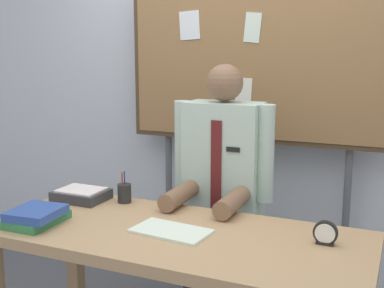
# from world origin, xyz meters

# --- Properties ---
(back_wall) EXTENTS (6.40, 0.08, 2.70)m
(back_wall) POSITION_xyz_m (0.00, 1.28, 1.35)
(back_wall) COLOR silver
(back_wall) RESTS_ON ground_plane
(desk) EXTENTS (1.65, 0.70, 0.75)m
(desk) POSITION_xyz_m (0.00, 0.00, 0.65)
(desk) COLOR tan
(desk) RESTS_ON ground_plane
(person) EXTENTS (0.55, 0.56, 1.45)m
(person) POSITION_xyz_m (0.00, 0.59, 0.67)
(person) COLOR #2D2D33
(person) RESTS_ON ground_plane
(bulletin_board) EXTENTS (1.60, 0.09, 1.98)m
(bulletin_board) POSITION_xyz_m (-0.00, 1.07, 1.45)
(bulletin_board) COLOR #4C3823
(bulletin_board) RESTS_ON ground_plane
(book_stack) EXTENTS (0.22, 0.27, 0.08)m
(book_stack) POSITION_xyz_m (-0.60, -0.17, 0.79)
(book_stack) COLOR #337F47
(book_stack) RESTS_ON desk
(open_notebook) EXTENTS (0.34, 0.22, 0.01)m
(open_notebook) POSITION_xyz_m (-0.01, -0.02, 0.76)
(open_notebook) COLOR silver
(open_notebook) RESTS_ON desk
(desk_clock) EXTENTS (0.10, 0.04, 0.10)m
(desk_clock) POSITION_xyz_m (0.61, 0.11, 0.79)
(desk_clock) COLOR black
(desk_clock) RESTS_ON desk
(pen_holder) EXTENTS (0.07, 0.07, 0.16)m
(pen_holder) POSITION_xyz_m (-0.42, 0.27, 0.80)
(pen_holder) COLOR #262626
(pen_holder) RESTS_ON desk
(paper_tray) EXTENTS (0.26, 0.20, 0.06)m
(paper_tray) POSITION_xyz_m (-0.64, 0.21, 0.78)
(paper_tray) COLOR #333338
(paper_tray) RESTS_ON desk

